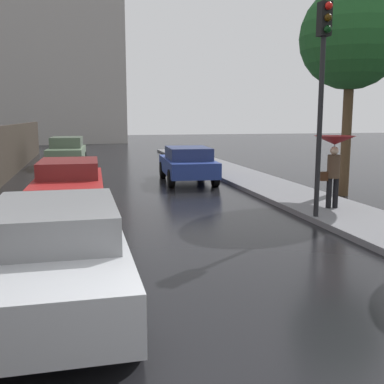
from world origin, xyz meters
TOP-DOWN VIEW (x-y plane):
  - car_red_mid_road at (-1.66, 8.48)m, footprint 1.81×4.20m
  - car_blue_far_ahead at (2.64, 13.95)m, footprint 2.04×4.29m
  - car_silver_behind_camera at (-1.70, 2.61)m, footprint 1.89×4.25m
  - car_green_far_lane at (-2.08, 21.12)m, footprint 1.98×4.45m
  - pedestrian_with_umbrella_far at (5.05, 7.35)m, footprint 1.05×1.05m
  - traffic_light at (4.14, 6.47)m, footprint 0.26×0.39m
  - street_tree_near at (6.86, 9.75)m, footprint 3.17×3.17m

SIDE VIEW (x-z plane):
  - car_blue_far_ahead at x=2.64m, z-range 0.05..1.41m
  - car_silver_behind_camera at x=-1.70m, z-range 0.04..1.44m
  - car_red_mid_road at x=-1.66m, z-range 0.05..1.48m
  - car_green_far_lane at x=-2.08m, z-range 0.03..1.51m
  - pedestrian_with_umbrella_far at x=5.05m, z-range 0.71..2.61m
  - traffic_light at x=4.14m, z-range 1.05..5.99m
  - street_tree_near at x=6.86m, z-range 1.64..8.15m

